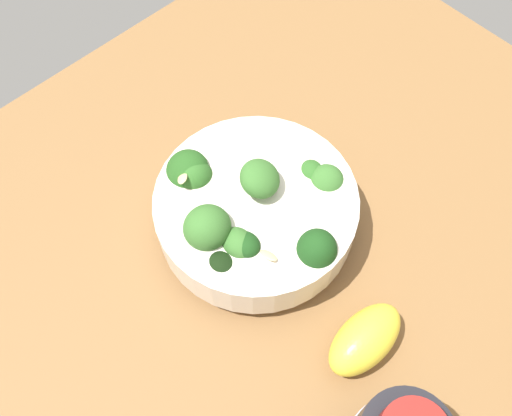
% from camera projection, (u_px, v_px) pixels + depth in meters
% --- Properties ---
extents(ground_plane, '(0.68, 0.68, 0.03)m').
position_uv_depth(ground_plane, '(316.00, 231.00, 0.58)').
color(ground_plane, brown).
extents(bowl_of_broccoli, '(0.19, 0.19, 0.09)m').
position_uv_depth(bowl_of_broccoli, '(254.00, 210.00, 0.53)').
color(bowl_of_broccoli, silver).
rests_on(bowl_of_broccoli, ground_plane).
extents(lemon_wedge, '(0.08, 0.04, 0.04)m').
position_uv_depth(lemon_wedge, '(365.00, 339.00, 0.49)').
color(lemon_wedge, yellow).
rests_on(lemon_wedge, ground_plane).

